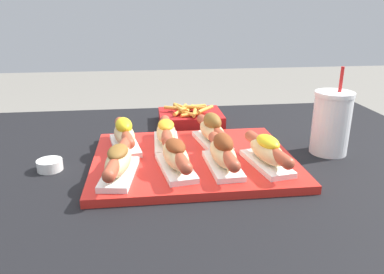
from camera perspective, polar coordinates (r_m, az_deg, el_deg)
serving_tray at (r=0.88m, az=0.16°, el=-3.43°), size 0.46×0.37×0.02m
hot_dog_0 at (r=0.78m, az=-11.14°, el=-3.68°), size 0.08×0.20×0.07m
hot_dog_1 at (r=0.79m, az=-2.53°, el=-2.85°), size 0.08×0.20×0.07m
hot_dog_2 at (r=0.81m, az=4.74°, el=-2.41°), size 0.07×0.20×0.08m
hot_dog_3 at (r=0.83m, az=11.39°, el=-2.17°), size 0.09×0.20×0.07m
hot_dog_4 at (r=0.93m, az=-10.28°, el=0.42°), size 0.09×0.20×0.08m
hot_dog_5 at (r=0.94m, az=-3.96°, el=0.62°), size 0.06×0.20×0.07m
hot_dog_6 at (r=0.94m, az=3.09°, el=1.00°), size 0.09×0.20×0.08m
sauce_bowl at (r=0.90m, az=-20.87°, el=-3.93°), size 0.06×0.06×0.02m
drink_cup at (r=0.98m, az=20.45°, el=2.05°), size 0.09×0.09×0.22m
fries_basket at (r=1.18m, az=-0.24°, el=3.08°), size 0.19×0.16×0.06m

